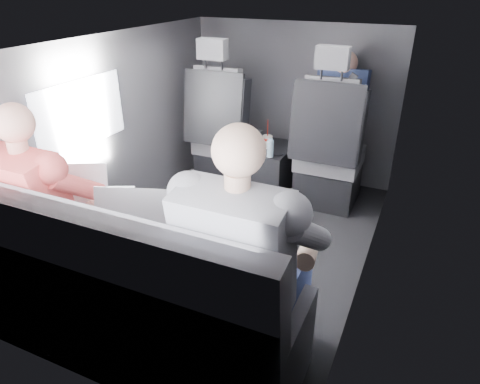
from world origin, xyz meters
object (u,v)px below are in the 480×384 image
at_px(laptop_black, 258,245).
at_px(water_bottle, 270,148).
at_px(passenger_rear_left, 55,214).
at_px(passenger_front_right, 340,107).
at_px(passenger_rear_right, 249,263).
at_px(soda_cup, 267,142).
at_px(front_seat_right, 328,158).
at_px(center_console, 275,170).
at_px(rear_bench, 133,303).
at_px(laptop_white, 89,195).
at_px(front_seat_left, 225,142).
at_px(laptop_silver, 147,219).

bearing_deg(laptop_black, water_bottle, 108.65).
distance_m(passenger_rear_left, passenger_front_right, 2.28).
height_order(passenger_rear_right, passenger_front_right, passenger_rear_right).
relative_size(soda_cup, passenger_rear_left, 0.21).
height_order(front_seat_right, water_bottle, front_seat_right).
bearing_deg(center_console, rear_bench, -90.00).
distance_m(water_bottle, laptop_white, 1.53).
distance_m(front_seat_right, passenger_rear_left, 2.05).
relative_size(laptop_white, passenger_rear_right, 0.37).
distance_m(front_seat_right, laptop_black, 1.68).
relative_size(front_seat_left, soda_cup, 5.07).
bearing_deg(water_bottle, laptop_white, -108.58).
distance_m(front_seat_right, passenger_front_right, 0.43).
distance_m(front_seat_right, laptop_silver, 1.76).
bearing_deg(rear_bench, front_seat_left, 103.31).
bearing_deg(passenger_rear_right, water_bottle, 107.72).
bearing_deg(center_console, soda_cup, -139.97).
relative_size(soda_cup, passenger_rear_right, 0.20).
relative_size(soda_cup, passenger_front_right, 0.34).
xyz_separation_m(front_seat_left, passenger_rear_right, (1.00, -1.81, 0.24)).
relative_size(water_bottle, laptop_white, 0.33).
xyz_separation_m(front_seat_right, rear_bench, (-0.45, -1.90, -0.09)).
bearing_deg(water_bottle, passenger_rear_left, -107.41).
xyz_separation_m(laptop_silver, passenger_rear_right, (0.59, -0.13, 0.01)).
bearing_deg(soda_cup, passenger_rear_left, -103.72).
bearing_deg(laptop_silver, rear_bench, -80.17).
distance_m(front_seat_right, laptop_white, 1.86).
bearing_deg(passenger_rear_right, laptop_black, 97.26).
relative_size(rear_bench, passenger_front_right, 2.15).
height_order(center_console, water_bottle, water_bottle).
relative_size(front_seat_left, passenger_front_right, 1.70).
relative_size(front_seat_right, passenger_front_right, 1.70).
relative_size(laptop_silver, passenger_front_right, 0.56).
bearing_deg(center_console, passenger_rear_left, -105.07).
bearing_deg(center_console, passenger_rear_right, -73.41).
height_order(soda_cup, laptop_silver, laptop_silver).
xyz_separation_m(front_seat_left, rear_bench, (0.45, -1.90, -0.09)).
distance_m(water_bottle, passenger_rear_left, 1.74).
bearing_deg(laptop_black, passenger_rear_right, -82.74).
relative_size(front_seat_left, passenger_rear_right, 1.01).
bearing_deg(center_console, laptop_silver, -91.28).
bearing_deg(front_seat_right, center_console, 174.93).
xyz_separation_m(front_seat_left, laptop_silver, (0.41, -1.68, 0.23)).
height_order(rear_bench, passenger_rear_right, passenger_rear_right).
distance_m(water_bottle, laptop_silver, 1.54).
distance_m(rear_bench, soda_cup, 1.90).
bearing_deg(laptop_silver, water_bottle, 87.75).
bearing_deg(front_seat_left, laptop_black, -59.46).
xyz_separation_m(front_seat_right, soda_cup, (-0.51, -0.01, 0.06)).
xyz_separation_m(front_seat_left, soda_cup, (0.39, -0.01, 0.06)).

